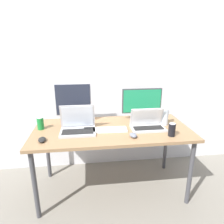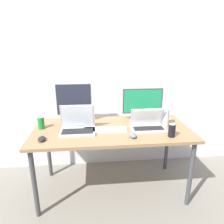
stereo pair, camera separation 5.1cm
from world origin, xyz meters
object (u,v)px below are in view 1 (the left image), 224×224
Objects in this scene: laptop_silver at (78,126)px; keyboard_main at (105,130)px; soda_can_near_keyboard at (172,130)px; water_bottle at (165,115)px; soda_can_by_laptop at (40,123)px; work_desk at (112,134)px; monitor_left at (73,102)px; mouse_by_keyboard at (133,135)px; mouse_by_laptop at (42,140)px; monitor_center at (142,103)px; laptop_secondary at (147,124)px.

laptop_silver is 0.79× the size of keyboard_main.
water_bottle is at bearing 82.11° from soda_can_near_keyboard.
soda_can_near_keyboard and soda_can_by_laptop have the same top height.
work_desk is 3.65× the size of monitor_left.
work_desk is at bearing 114.26° from mouse_by_keyboard.
soda_can_near_keyboard is at bearing -10.69° from mouse_by_laptop.
soda_can_by_laptop is at bearing 149.16° from mouse_by_keyboard.
monitor_center is (0.38, 0.25, 0.25)m from work_desk.
monitor_left reaches higher than soda_can_by_laptop.
monitor_left is 1.28× the size of laptop_secondary.
soda_can_by_laptop reaches higher than mouse_by_keyboard.
laptop_silver is at bearing 21.62° from mouse_by_laptop.
monitor_left is 1.01× the size of keyboard_main.
water_bottle is at bearing 21.76° from mouse_by_keyboard.
work_desk is at bearing -176.40° from water_bottle.
monitor_left is 3.49× the size of soda_can_near_keyboard.
laptop_silver is at bearing -79.96° from monitor_left.
water_bottle reaches higher than laptop_secondary.
mouse_by_keyboard is at bearing -146.38° from water_bottle.
mouse_by_laptop is at bearing -170.34° from laptop_secondary.
keyboard_main is (-0.45, -0.30, -0.18)m from monitor_center.
monitor_center is at bearing 55.03° from mouse_by_keyboard.
soda_can_by_laptop is (-1.27, 0.33, 0.00)m from soda_can_near_keyboard.
monitor_center is at bearing 132.61° from water_bottle.
soda_can_near_keyboard is at bearing -50.13° from laptop_secondary.
monitor_center is at bearing 36.14° from keyboard_main.
work_desk is 0.60m from water_bottle.
laptop_secondary reaches higher than work_desk.
mouse_by_laptop reaches higher than work_desk.
water_bottle is (0.65, 0.09, 0.10)m from keyboard_main.
work_desk is at bearing 155.04° from soda_can_near_keyboard.
monitor_center reaches higher than work_desk.
mouse_by_keyboard is at bearing -40.29° from monitor_left.
laptop_secondary is 0.27m from soda_can_near_keyboard.
laptop_silver reaches higher than mouse_by_laptop.
laptop_silver is 1.00× the size of laptop_secondary.
mouse_by_keyboard is at bearing -18.98° from soda_can_by_laptop.
soda_can_by_laptop is at bearing 171.22° from keyboard_main.
mouse_by_laptop reaches higher than keyboard_main.
mouse_by_keyboard is at bearing -10.28° from mouse_by_laptop.
soda_can_near_keyboard is 1.31m from soda_can_by_laptop.
monitor_left is at bearing 27.54° from soda_can_by_laptop.
work_desk is at bearing 5.19° from laptop_silver.
soda_can_near_keyboard is at bearing -72.43° from monitor_center.
work_desk is 0.74m from soda_can_by_laptop.
monitor_center is 4.18× the size of mouse_by_laptop.
keyboard_main is (0.27, -0.02, -0.05)m from laptop_silver.
laptop_silver is 3.66× the size of mouse_by_keyboard.
laptop_secondary is at bearing 0.59° from mouse_by_laptop.
monitor_center is at bearing 0.41° from monitor_left.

